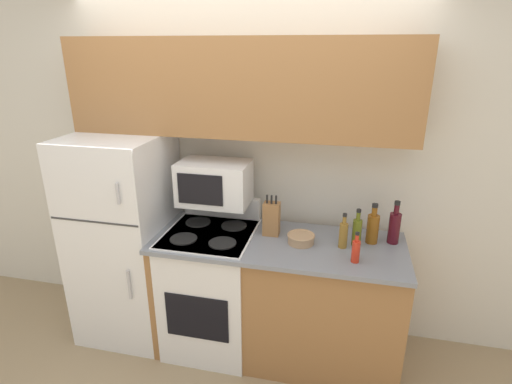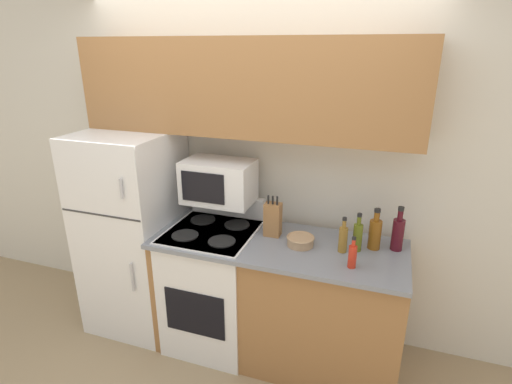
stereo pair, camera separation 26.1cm
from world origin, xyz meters
name	(u,v)px [view 1 (the left image)]	position (x,y,z in m)	size (l,w,h in m)	color
ground_plane	(222,372)	(0.00, 0.00, 0.00)	(12.00, 12.00, 0.00)	tan
wall_back	(245,171)	(0.00, 0.73, 1.27)	(8.00, 0.05, 2.55)	silver
lower_cabinets	(277,297)	(0.34, 0.32, 0.46)	(1.71, 0.68, 0.93)	#9E6B3D
refrigerator	(126,238)	(-0.85, 0.35, 0.79)	(0.67, 0.72, 1.59)	white
upper_cabinets	(238,88)	(0.00, 0.55, 1.91)	(2.38, 0.31, 0.65)	#9E6B3D
stove	(212,287)	(-0.16, 0.31, 0.48)	(0.62, 0.66, 1.10)	white
microwave	(214,183)	(-0.16, 0.46, 1.25)	(0.50, 0.32, 0.31)	white
knife_block	(271,219)	(0.27, 0.40, 1.05)	(0.11, 0.09, 0.30)	#9E6B3D
bowl	(301,238)	(0.49, 0.31, 0.96)	(0.19, 0.19, 0.06)	tan
bottle_hot_sauce	(356,250)	(0.85, 0.14, 1.00)	(0.05, 0.05, 0.20)	red
bottle_whiskey	(373,228)	(0.95, 0.43, 1.04)	(0.08, 0.08, 0.28)	brown
bottle_olive_oil	(357,231)	(0.85, 0.36, 1.03)	(0.06, 0.06, 0.26)	#5B6619
bottle_vinegar	(343,234)	(0.77, 0.31, 1.02)	(0.06, 0.06, 0.24)	olive
bottle_wine_red	(394,227)	(1.09, 0.46, 1.04)	(0.08, 0.08, 0.30)	#470F19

